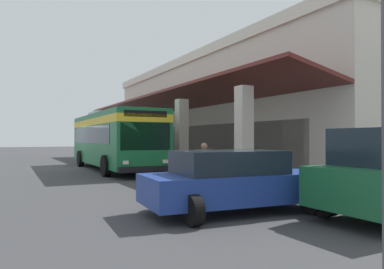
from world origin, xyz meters
name	(u,v)px	position (x,y,z in m)	size (l,w,h in m)	color
ground	(192,163)	(0.00, 8.00, 0.00)	(120.00, 120.00, 0.00)	#38383A
curb_strip	(144,164)	(-0.03, 4.50, 0.06)	(33.10, 0.50, 0.12)	#9E998E
plaza_building	(260,113)	(-0.03, 14.13, 3.77)	(27.88, 16.87, 7.53)	beige
transit_bus	(113,137)	(2.36, 1.73, 1.85)	(11.26, 3.00, 3.34)	#196638
parked_sedan_blue	(234,181)	(15.45, 0.99, 0.75)	(2.68, 4.53, 1.47)	navy
pedestrian	(204,165)	(12.50, 1.87, 0.90)	(0.51, 0.57, 1.62)	#726651
potted_palm	(130,152)	(-5.90, 5.43, 0.65)	(1.85, 1.75, 2.42)	#4C4742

